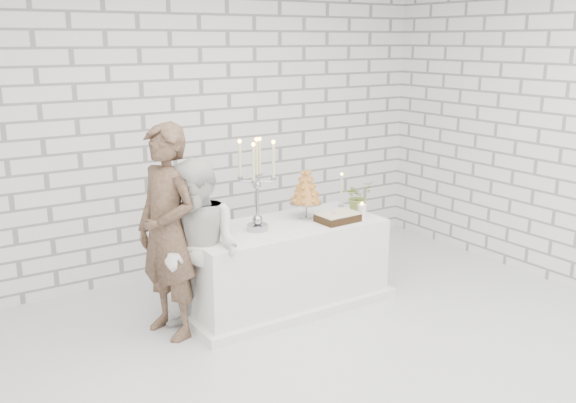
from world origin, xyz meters
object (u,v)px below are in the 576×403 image
(cake_table, at_px, (284,264))
(candelabra, at_px, (257,185))
(croquembouche, at_px, (306,193))
(groom, at_px, (167,232))
(bride, at_px, (201,250))

(cake_table, relative_size, candelabra, 2.23)
(croquembouche, bearing_deg, groom, -176.81)
(candelabra, bearing_deg, cake_table, 2.76)
(bride, height_order, candelabra, candelabra)
(bride, bearing_deg, cake_table, 74.12)
(cake_table, distance_m, croquembouche, 0.68)
(bride, height_order, croquembouche, bride)
(bride, bearing_deg, candelabra, 77.97)
(groom, xyz_separation_m, bride, (0.20, -0.19, -0.14))
(croquembouche, bearing_deg, candelabra, -170.91)
(croquembouche, bearing_deg, bride, -167.48)
(cake_table, xyz_separation_m, bride, (-0.90, -0.19, 0.36))
(groom, distance_m, candelabra, 0.87)
(candelabra, height_order, croquembouche, candelabra)
(croquembouche, bearing_deg, cake_table, -165.13)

